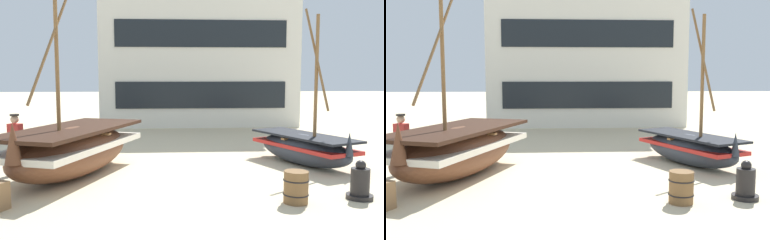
{
  "view_description": "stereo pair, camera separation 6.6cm",
  "coord_description": "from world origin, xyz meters",
  "views": [
    {
      "loc": [
        -0.81,
        -11.55,
        2.73
      ],
      "look_at": [
        0.0,
        1.0,
        1.4
      ],
      "focal_mm": 39.41,
      "sensor_mm": 36.0,
      "label": 1
    },
    {
      "loc": [
        -0.75,
        -11.55,
        2.73
      ],
      "look_at": [
        0.0,
        1.0,
        1.4
      ],
      "focal_mm": 39.41,
      "sensor_mm": 36.0,
      "label": 2
    }
  ],
  "objects": [
    {
      "name": "ground_plane",
      "position": [
        0.0,
        0.0,
        0.0
      ],
      "size": [
        120.0,
        120.0,
        0.0
      ],
      "primitive_type": "plane",
      "color": "beige"
    },
    {
      "name": "fishing_boat_near_left",
      "position": [
        -3.33,
        -0.07,
        0.74
      ],
      "size": [
        3.51,
        5.32,
        6.18
      ],
      "color": "brown",
      "rests_on": "ground"
    },
    {
      "name": "fishing_boat_centre_large",
      "position": [
        3.44,
        0.97,
        0.53
      ],
      "size": [
        2.62,
        3.91,
        4.72
      ],
      "color": "#2D333D",
      "rests_on": "ground"
    },
    {
      "name": "fisherman_by_hull",
      "position": [
        -4.91,
        0.16,
        0.83
      ],
      "size": [
        0.41,
        0.33,
        1.68
      ],
      "color": "#33333D",
      "rests_on": "ground"
    },
    {
      "name": "capstan_winch",
      "position": [
        3.5,
        -2.68,
        0.34
      ],
      "size": [
        0.58,
        0.58,
        0.87
      ],
      "color": "black",
      "rests_on": "ground"
    },
    {
      "name": "wooden_barrel",
      "position": [
        1.98,
        -2.9,
        0.35
      ],
      "size": [
        0.56,
        0.56,
        0.7
      ],
      "color": "brown",
      "rests_on": "ground"
    },
    {
      "name": "harbor_building_main",
      "position": [
        1.07,
        12.7,
        4.87
      ],
      "size": [
        10.91,
        5.22,
        9.71
      ],
      "color": "silver",
      "rests_on": "ground"
    }
  ]
}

